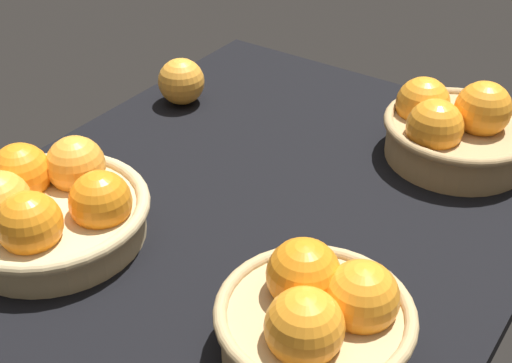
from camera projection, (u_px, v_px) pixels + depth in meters
market_tray at (269, 201)px, 98.87cm from camera, size 84.00×72.00×3.00cm
basket_near_right at (49, 207)px, 87.63cm from camera, size 25.38×25.38×10.66cm
basket_far_left at (454, 129)px, 102.95cm from camera, size 22.75×22.75×12.80cm
basket_far_right at (317, 318)px, 71.00cm from camera, size 21.04×21.04×12.05cm
loose_orange_front_gap at (181, 81)px, 118.17cm from camera, size 8.00×8.00×8.00cm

